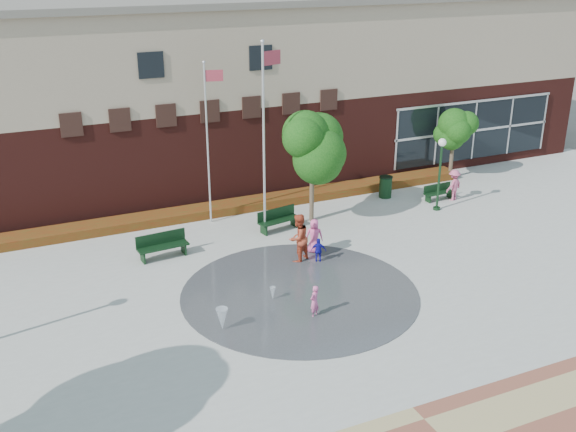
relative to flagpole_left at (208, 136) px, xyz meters
name	(u,v)px	position (x,y,z in m)	size (l,w,h in m)	color
ground	(340,335)	(0.69, -10.69, -3.96)	(120.00, 120.00, 0.00)	#666056
plaza_concrete	(288,282)	(0.69, -6.69, -3.96)	(46.00, 18.00, 0.01)	#A8A8A0
splash_pad	(300,294)	(0.69, -7.69, -3.96)	(8.40, 8.40, 0.01)	#383A3D
library_building	(179,90)	(0.69, 6.79, 0.68)	(44.40, 10.40, 9.20)	#4B1A16
flower_bed	(220,213)	(0.69, 0.91, -3.96)	(26.00, 1.20, 0.40)	#970E09
flagpole_left	(208,136)	(0.00, 0.00, 0.00)	(0.82, 0.25, 7.12)	silver
flagpole_right	(265,130)	(1.75, -2.05, 0.56)	(0.96, 0.37, 8.10)	silver
lamp_right	(440,166)	(10.03, -2.90, -1.82)	(0.36, 0.36, 3.44)	black
bench_left	(163,250)	(-2.93, -2.79, -3.63)	(2.05, 0.72, 1.01)	black
bench_mid	(279,224)	(2.34, -2.10, -3.65)	(1.97, 0.88, 0.96)	black
bench_right	(439,195)	(10.90, -1.86, -3.71)	(1.58, 0.50, 0.79)	black
trash_can	(386,187)	(8.76, -0.44, -3.42)	(0.65, 0.65, 1.07)	black
tree_mid	(312,145)	(4.11, -1.69, -0.46)	(2.85, 2.85, 4.80)	#4A3A2C
tree_small_right	(454,128)	(13.47, 0.66, -1.21)	(2.20, 2.20, 3.77)	#4A3A2C
water_jet_a	(223,331)	(-2.61, -8.91, -3.96)	(0.39, 0.39, 0.76)	white
water_jet_b	(273,300)	(-0.36, -7.73, -3.96)	(0.21, 0.21, 0.47)	white
child_splash	(314,301)	(0.46, -9.30, -3.40)	(0.41, 0.27, 1.12)	pink
adult_red	(298,238)	(1.80, -5.21, -2.99)	(0.94, 0.74, 1.94)	#C1462A
adult_pink	(314,236)	(2.72, -4.75, -3.25)	(0.69, 0.45, 1.42)	#F0589C
child_blue	(319,250)	(2.46, -5.66, -3.46)	(0.59, 0.24, 1.00)	#1715A9
person_bench	(454,185)	(11.54, -2.12, -3.20)	(0.99, 0.57, 1.53)	#D05880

